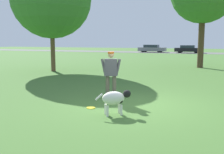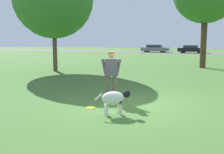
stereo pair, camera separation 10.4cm
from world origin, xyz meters
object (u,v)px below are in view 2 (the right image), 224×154
(frisbee, at_px, (91,108))
(parked_car_grey, at_px, (155,48))
(dog, at_px, (115,98))
(parked_car_black, at_px, (191,49))
(person, at_px, (111,71))

(frisbee, distance_m, parked_car_grey, 38.04)
(parked_car_grey, bearing_deg, frisbee, -78.21)
(dog, distance_m, parked_car_black, 37.25)
(frisbee, xyz_separation_m, parked_car_grey, (-6.97, 37.39, 0.63))
(dog, distance_m, frisbee, 1.09)
(parked_car_grey, bearing_deg, dog, -76.97)
(parked_car_grey, xyz_separation_m, parked_car_black, (6.05, -0.56, -0.01))
(frisbee, bearing_deg, person, 85.24)
(frisbee, height_order, parked_car_black, parked_car_black)
(frisbee, distance_m, parked_car_black, 36.84)
(person, distance_m, dog, 1.95)
(dog, bearing_deg, parked_car_black, 56.71)
(person, distance_m, parked_car_black, 35.53)
(dog, xyz_separation_m, parked_car_black, (-1.84, 37.20, 0.18))
(dog, relative_size, frisbee, 3.32)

